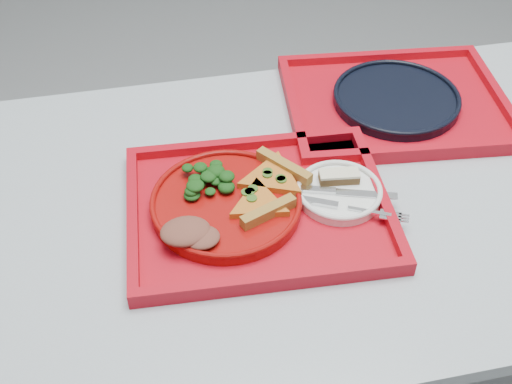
% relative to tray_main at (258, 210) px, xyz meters
% --- Properties ---
extents(table, '(1.60, 0.80, 0.75)m').
position_rel_tray_main_xyz_m(table, '(0.23, 0.03, -0.08)').
color(table, '#99A2AB').
rests_on(table, ground).
extents(tray_main, '(0.47, 0.38, 0.01)m').
position_rel_tray_main_xyz_m(tray_main, '(0.00, 0.00, 0.00)').
color(tray_main, '#AF0916').
rests_on(tray_main, table).
extents(tray_far, '(0.48, 0.39, 0.01)m').
position_rel_tray_main_xyz_m(tray_far, '(0.34, 0.24, 0.00)').
color(tray_far, '#AF0916').
rests_on(tray_far, table).
extents(dinner_plate, '(0.26, 0.26, 0.02)m').
position_rel_tray_main_xyz_m(dinner_plate, '(-0.05, 0.01, 0.02)').
color(dinner_plate, maroon).
rests_on(dinner_plate, tray_main).
extents(side_plate, '(0.15, 0.15, 0.01)m').
position_rel_tray_main_xyz_m(side_plate, '(0.14, 0.00, 0.01)').
color(side_plate, white).
rests_on(side_plate, tray_main).
extents(navy_plate, '(0.26, 0.26, 0.02)m').
position_rel_tray_main_xyz_m(navy_plate, '(0.34, 0.24, 0.01)').
color(navy_plate, black).
rests_on(navy_plate, tray_far).
extents(pizza_slice_a, '(0.14, 0.15, 0.02)m').
position_rel_tray_main_xyz_m(pizza_slice_a, '(-0.00, -0.01, 0.03)').
color(pizza_slice_a, gold).
rests_on(pizza_slice_a, dinner_plate).
extents(pizza_slice_b, '(0.17, 0.17, 0.02)m').
position_rel_tray_main_xyz_m(pizza_slice_b, '(0.03, 0.05, 0.03)').
color(pizza_slice_b, gold).
rests_on(pizza_slice_b, dinner_plate).
extents(salad_heap, '(0.08, 0.07, 0.04)m').
position_rel_tray_main_xyz_m(salad_heap, '(-0.08, 0.06, 0.04)').
color(salad_heap, black).
rests_on(salad_heap, dinner_plate).
extents(meat_portion, '(0.08, 0.07, 0.02)m').
position_rel_tray_main_xyz_m(meat_portion, '(-0.13, -0.06, 0.04)').
color(meat_portion, brown).
rests_on(meat_portion, dinner_plate).
extents(dessert_bar, '(0.07, 0.04, 0.02)m').
position_rel_tray_main_xyz_m(dessert_bar, '(0.15, 0.02, 0.03)').
color(dessert_bar, '#4D3019').
rests_on(dessert_bar, side_plate).
extents(knife, '(0.18, 0.07, 0.01)m').
position_rel_tray_main_xyz_m(knife, '(0.15, -0.01, 0.02)').
color(knife, silver).
rests_on(knife, side_plate).
extents(fork, '(0.18, 0.10, 0.01)m').
position_rel_tray_main_xyz_m(fork, '(0.14, -0.05, 0.02)').
color(fork, silver).
rests_on(fork, side_plate).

